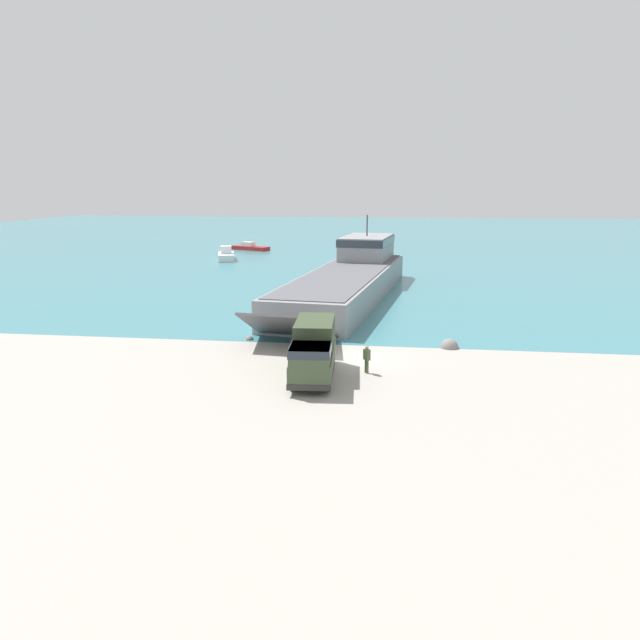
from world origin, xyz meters
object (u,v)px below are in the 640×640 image
at_px(soldier_on_ramp, 367,357).
at_px(moored_boat_a, 250,247).
at_px(moored_boat_b, 226,255).
at_px(moored_boat_c, 355,247).
at_px(landing_craft, 350,276).
at_px(military_truck, 314,350).

height_order(soldier_on_ramp, moored_boat_a, soldier_on_ramp).
xyz_separation_m(moored_boat_a, moored_boat_b, (0.12, -15.17, 0.26)).
height_order(soldier_on_ramp, moored_boat_c, moored_boat_c).
xyz_separation_m(landing_craft, soldier_on_ramp, (3.40, -27.28, -0.93)).
bearing_deg(soldier_on_ramp, moored_boat_b, -104.87).
xyz_separation_m(moored_boat_b, moored_boat_c, (18.06, 16.21, -0.08)).
height_order(landing_craft, moored_boat_a, landing_craft).
bearing_deg(soldier_on_ramp, moored_boat_c, -123.71).
relative_size(moored_boat_b, moored_boat_c, 1.06).
height_order(military_truck, moored_boat_a, military_truck).
bearing_deg(moored_boat_a, military_truck, 41.56).
xyz_separation_m(landing_craft, moored_boat_c, (-3.14, 43.95, -1.27)).
xyz_separation_m(landing_craft, moored_boat_a, (-21.32, 42.92, -1.45)).
bearing_deg(military_truck, moored_boat_c, 178.62).
bearing_deg(military_truck, moored_boat_a, -167.26).
bearing_deg(soldier_on_ramp, military_truck, -17.05).
height_order(soldier_on_ramp, moored_boat_b, moored_boat_b).
relative_size(military_truck, soldier_on_ramp, 4.34).
bearing_deg(military_truck, soldier_on_ramp, 107.75).
relative_size(landing_craft, moored_boat_b, 5.49).
distance_m(landing_craft, moored_boat_a, 47.94).
height_order(landing_craft, military_truck, landing_craft).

